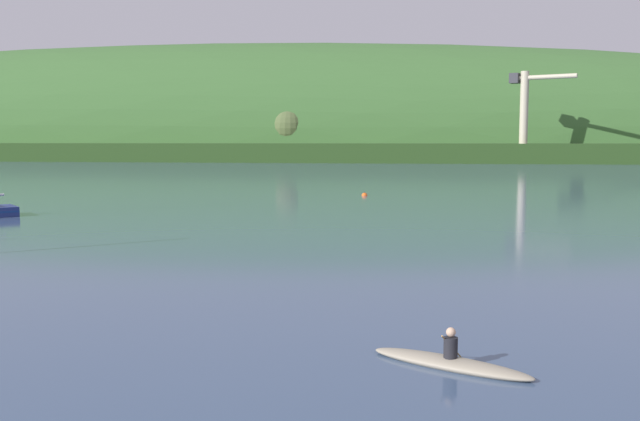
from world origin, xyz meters
TOP-DOWN VIEW (x-y plane):
  - far_shoreline_hill at (-68.43, 198.56)m, footprint 599.93×85.14m
  - dockside_crane at (17.91, 161.15)m, footprint 13.57×7.09m
  - canoe_with_paddler at (-0.55, 18.05)m, footprint 3.85×2.34m
  - mooring_buoy_midchannel at (-7.47, 67.11)m, footprint 0.55×0.55m

SIDE VIEW (x-z plane):
  - mooring_buoy_midchannel at x=-7.47m, z-range -0.31..0.31m
  - canoe_with_paddler at x=-0.55m, z-range -0.41..0.61m
  - far_shoreline_hill at x=-68.43m, z-range -32.29..32.61m
  - dockside_crane at x=17.91m, z-range -0.30..19.63m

